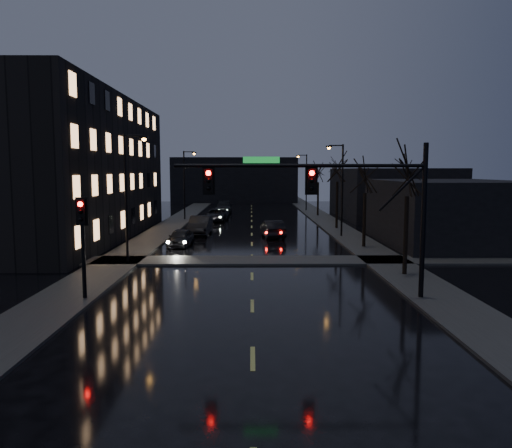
{
  "coord_description": "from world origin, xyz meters",
  "views": [
    {
      "loc": [
        -0.04,
        -12.91,
        5.81
      ],
      "look_at": [
        0.19,
        11.16,
        3.2
      ],
      "focal_mm": 35.0,
      "sensor_mm": 36.0,
      "label": 1
    }
  ],
  "objects_px": {
    "oncoming_car_a": "(181,238)",
    "lead_car": "(273,229)",
    "oncoming_car_d": "(224,207)",
    "oncoming_car_c": "(216,215)",
    "oncoming_car_b": "(200,225)"
  },
  "relations": [
    {
      "from": "lead_car",
      "to": "oncoming_car_d",
      "type": "bearing_deg",
      "value": -84.73
    },
    {
      "from": "oncoming_car_b",
      "to": "oncoming_car_a",
      "type": "bearing_deg",
      "value": -93.64
    },
    {
      "from": "oncoming_car_a",
      "to": "oncoming_car_d",
      "type": "height_order",
      "value": "oncoming_car_d"
    },
    {
      "from": "oncoming_car_a",
      "to": "lead_car",
      "type": "height_order",
      "value": "lead_car"
    },
    {
      "from": "oncoming_car_a",
      "to": "lead_car",
      "type": "distance_m",
      "value": 8.82
    },
    {
      "from": "oncoming_car_a",
      "to": "lead_car",
      "type": "xyz_separation_m",
      "value": [
        7.24,
        5.04,
        0.07
      ]
    },
    {
      "from": "oncoming_car_c",
      "to": "lead_car",
      "type": "height_order",
      "value": "lead_car"
    },
    {
      "from": "oncoming_car_b",
      "to": "oncoming_car_d",
      "type": "distance_m",
      "value": 23.1
    },
    {
      "from": "oncoming_car_c",
      "to": "lead_car",
      "type": "xyz_separation_m",
      "value": [
        5.85,
        -13.78,
        0.04
      ]
    },
    {
      "from": "oncoming_car_a",
      "to": "oncoming_car_d",
      "type": "bearing_deg",
      "value": 91.11
    },
    {
      "from": "oncoming_car_a",
      "to": "oncoming_car_d",
      "type": "xyz_separation_m",
      "value": [
        1.65,
        30.1,
        0.12
      ]
    },
    {
      "from": "oncoming_car_b",
      "to": "lead_car",
      "type": "distance_m",
      "value": 6.76
    },
    {
      "from": "oncoming_car_a",
      "to": "oncoming_car_c",
      "type": "xyz_separation_m",
      "value": [
        1.39,
        18.82,
        0.04
      ]
    },
    {
      "from": "oncoming_car_a",
      "to": "oncoming_car_c",
      "type": "height_order",
      "value": "oncoming_car_c"
    },
    {
      "from": "oncoming_car_a",
      "to": "lead_car",
      "type": "relative_size",
      "value": 0.87
    }
  ]
}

